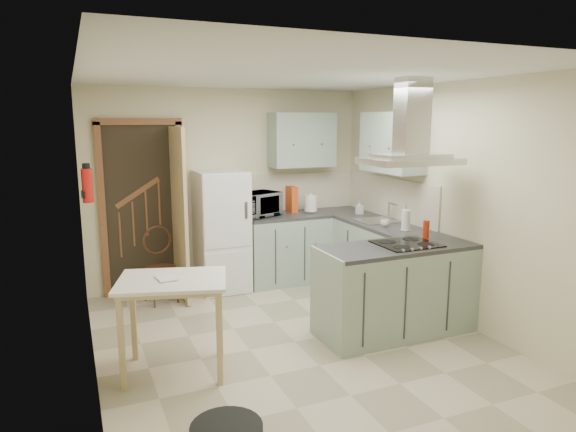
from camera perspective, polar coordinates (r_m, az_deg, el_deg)
name	(u,v)px	position (r m, az deg, el deg)	size (l,w,h in m)	color
floor	(295,342)	(5.10, 0.76, -13.78)	(4.20, 4.20, 0.00)	#C1B296
ceiling	(295,74)	(4.66, 0.84, 15.45)	(4.20, 4.20, 0.00)	silver
back_wall	(229,187)	(6.68, -6.54, 3.17)	(3.60, 3.60, 0.00)	beige
left_wall	(86,231)	(4.33, -21.53, -1.54)	(4.20, 4.20, 0.00)	beige
right_wall	(451,202)	(5.69, 17.62, 1.45)	(4.20, 4.20, 0.00)	beige
doorway	(143,209)	(6.45, -15.82, 0.78)	(1.10, 0.12, 2.10)	brown
fridge	(222,231)	(6.42, -7.39, -1.68)	(0.60, 0.60, 1.50)	white
counter_back	(285,248)	(6.77, -0.29, -3.56)	(1.08, 0.60, 0.90)	#9EB2A0
counter_right	(367,254)	(6.56, 8.82, -4.14)	(0.60, 1.95, 0.90)	#9EB2A0
splashback	(297,191)	(7.01, 1.05, 2.76)	(1.68, 0.02, 0.50)	beige
wall_cabinet_back	(302,140)	(6.80, 1.56, 8.44)	(0.85, 0.35, 0.70)	#9EB2A0
wall_cabinet_right	(392,142)	(6.19, 11.53, 8.02)	(0.35, 0.90, 0.70)	#9EB2A0
peninsula	(396,289)	(5.27, 11.94, -7.96)	(1.55, 0.65, 0.90)	#9EB2A0
hob	(407,244)	(5.20, 13.03, -3.02)	(0.58, 0.50, 0.01)	black
extractor_hood	(410,161)	(5.07, 13.42, 5.95)	(0.90, 0.55, 0.10)	silver
sink	(376,221)	(6.32, 9.77, -0.51)	(0.45, 0.40, 0.01)	silver
fire_extinguisher	(87,186)	(5.18, -21.39, 3.16)	(0.10, 0.10, 0.32)	#B2140F
drop_leaf_table	(174,326)	(4.50, -12.55, -11.81)	(0.88, 0.66, 0.82)	tan
bentwood_chair	(160,269)	(6.18, -14.01, -5.70)	(0.36, 0.36, 0.81)	#52301B
microwave	(257,204)	(6.52, -3.47, 1.29)	(0.55, 0.37, 0.31)	black
kettle	(311,203)	(6.78, 2.56, 1.43)	(0.17, 0.17, 0.25)	white
cereal_box	(292,199)	(6.85, 0.42, 1.89)	(0.09, 0.22, 0.34)	#D44B19
soap_bottle	(359,207)	(6.75, 7.94, 0.95)	(0.08, 0.08, 0.17)	silver
paper_towel	(406,220)	(5.81, 12.96, -0.42)	(0.10, 0.10, 0.24)	silver
cup	(385,223)	(6.01, 10.74, -0.77)	(0.10, 0.10, 0.08)	silver
red_bottle	(426,229)	(5.49, 15.09, -1.45)	(0.07, 0.07, 0.19)	red
book	(157,275)	(4.33, -14.34, -6.39)	(0.15, 0.20, 0.09)	#9C343B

